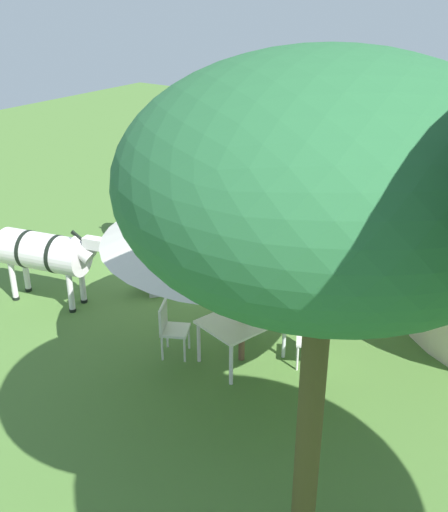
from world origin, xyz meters
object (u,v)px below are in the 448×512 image
(zebra_nearest_camera, at_px, (300,206))
(shade_umbrella, at_px, (243,214))
(patio_chair_east_end, at_px, (170,326))
(standing_watcher, at_px, (181,175))
(acacia_tree_behind_hut, at_px, (327,182))
(patio_dining_table, at_px, (242,324))
(patio_chair_near_hut, at_px, (316,336))
(striped_lounge_chair, at_px, (160,278))
(zebra_by_umbrella, at_px, (164,201))
(zebra_toward_hut, at_px, (46,253))
(guest_beside_umbrella, at_px, (318,270))

(zebra_nearest_camera, bearing_deg, shade_umbrella, -147.38)
(patio_chair_east_end, bearing_deg, zebra_nearest_camera, 156.57)
(standing_watcher, relative_size, acacia_tree_behind_hut, 0.32)
(acacia_tree_behind_hut, bearing_deg, patio_dining_table, -137.83)
(patio_chair_near_hut, height_order, striped_lounge_chair, patio_chair_near_hut)
(acacia_tree_behind_hut, bearing_deg, patio_chair_near_hut, -155.56)
(zebra_by_umbrella, xyz_separation_m, zebra_toward_hut, (3.40, 0.04, 0.02))
(patio_chair_east_end, relative_size, patio_chair_near_hut, 1.00)
(zebra_nearest_camera, distance_m, zebra_toward_hut, 5.44)
(patio_dining_table, distance_m, patio_chair_east_end, 1.16)
(patio_chair_east_end, xyz_separation_m, guest_beside_umbrella, (-2.26, 1.45, 0.47))
(standing_watcher, bearing_deg, guest_beside_umbrella, 110.81)
(guest_beside_umbrella, bearing_deg, zebra_nearest_camera, 66.74)
(zebra_toward_hut, bearing_deg, guest_beside_umbrella, 102.89)
(shade_umbrella, xyz_separation_m, zebra_by_umbrella, (-2.99, -4.02, -1.50))
(zebra_nearest_camera, bearing_deg, acacia_tree_behind_hut, -135.88)
(patio_dining_table, distance_m, zebra_nearest_camera, 4.53)
(patio_chair_east_end, xyz_separation_m, patio_chair_near_hut, (-1.04, 2.05, 0.00))
(guest_beside_umbrella, bearing_deg, zebra_toward_hut, 149.01)
(striped_lounge_chair, bearing_deg, patio_dining_table, 18.83)
(patio_chair_near_hut, height_order, standing_watcher, standing_watcher)
(guest_beside_umbrella, relative_size, acacia_tree_behind_hut, 0.32)
(patio_dining_table, xyz_separation_m, patio_chair_east_end, (0.52, -1.03, -0.13))
(shade_umbrella, relative_size, zebra_toward_hut, 1.80)
(zebra_by_umbrella, bearing_deg, striped_lounge_chair, 6.29)
(zebra_nearest_camera, bearing_deg, standing_watcher, 99.62)
(standing_watcher, height_order, acacia_tree_behind_hut, acacia_tree_behind_hut)
(standing_watcher, bearing_deg, zebra_nearest_camera, 133.87)
(acacia_tree_behind_hut, bearing_deg, zebra_toward_hut, -110.11)
(shade_umbrella, relative_size, zebra_nearest_camera, 1.84)
(patio_chair_east_end, bearing_deg, zebra_by_umbrella, -166.31)
(patio_chair_near_hut, height_order, zebra_nearest_camera, zebra_nearest_camera)
(patio_dining_table, bearing_deg, acacia_tree_behind_hut, 42.17)
(acacia_tree_behind_hut, bearing_deg, standing_watcher, -135.37)
(guest_beside_umbrella, height_order, zebra_by_umbrella, guest_beside_umbrella)
(striped_lounge_chair, height_order, zebra_by_umbrella, zebra_by_umbrella)
(standing_watcher, height_order, zebra_by_umbrella, standing_watcher)
(standing_watcher, bearing_deg, zebra_by_umbrella, 76.56)
(zebra_nearest_camera, height_order, acacia_tree_behind_hut, acacia_tree_behind_hut)
(acacia_tree_behind_hut, bearing_deg, striped_lounge_chair, -127.18)
(shade_umbrella, bearing_deg, striped_lounge_chair, -112.79)
(patio_dining_table, xyz_separation_m, zebra_toward_hut, (0.41, -3.97, 0.35))
(zebra_toward_hut, bearing_deg, zebra_by_umbrella, 167.49)
(shade_umbrella, xyz_separation_m, patio_chair_near_hut, (-0.53, 1.02, -1.96))
(zebra_toward_hut, height_order, acacia_tree_behind_hut, acacia_tree_behind_hut)
(standing_watcher, bearing_deg, acacia_tree_behind_hut, 94.66)
(shade_umbrella, height_order, guest_beside_umbrella, shade_umbrella)
(zebra_by_umbrella, height_order, acacia_tree_behind_hut, acacia_tree_behind_hut)
(patio_chair_near_hut, bearing_deg, patio_dining_table, 90.00)
(zebra_nearest_camera, height_order, zebra_by_umbrella, zebra_nearest_camera)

